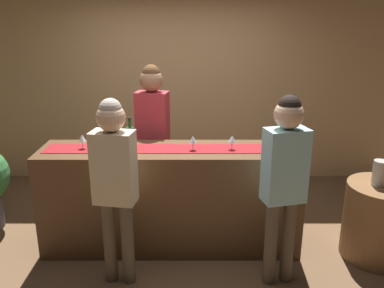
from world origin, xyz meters
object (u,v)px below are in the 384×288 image
object	(u,v)px
wine_glass_mid_counter	(82,138)
customer_browsing	(114,175)
wine_bottle_clear	(111,136)
round_side_table	(380,221)
vase_on_side_table	(380,173)
customer_sipping	(285,173)
wine_bottle_green	(130,137)
wine_glass_far_end	(232,139)
bartender	(153,126)
wine_glass_near_customer	(193,140)

from	to	relation	value
wine_glass_mid_counter	customer_browsing	size ratio (longest dim) A/B	0.09
wine_bottle_clear	wine_glass_mid_counter	bearing A→B (deg)	-165.65
round_side_table	vase_on_side_table	xyz separation A→B (m)	(-0.07, 0.01, 0.49)
customer_sipping	customer_browsing	size ratio (longest dim) A/B	1.02
wine_bottle_green	customer_browsing	size ratio (longest dim) A/B	0.18
wine_bottle_green	wine_glass_far_end	distance (m)	0.96
bartender	round_side_table	world-z (taller)	bartender
wine_bottle_clear	wine_glass_far_end	size ratio (longest dim) A/B	2.10
customer_sipping	customer_browsing	xyz separation A→B (m)	(-1.38, 0.00, -0.02)
wine_bottle_green	vase_on_side_table	size ratio (longest dim) A/B	1.26
wine_glass_near_customer	round_side_table	distance (m)	1.95
bartender	round_side_table	distance (m)	2.47
bartender	wine_glass_near_customer	bearing A→B (deg)	135.15
wine_glass_mid_counter	wine_bottle_clear	bearing A→B (deg)	14.35
wine_glass_near_customer	customer_browsing	size ratio (longest dim) A/B	0.09
wine_bottle_green	bartender	distance (m)	0.59
wine_glass_near_customer	wine_glass_mid_counter	xyz separation A→B (m)	(-1.05, 0.04, 0.00)
wine_bottle_green	wine_glass_far_end	size ratio (longest dim) A/B	2.10
wine_glass_mid_counter	round_side_table	size ratio (longest dim) A/B	0.19
wine_bottle_green	wine_glass_mid_counter	size ratio (longest dim) A/B	2.10
wine_glass_near_customer	customer_sipping	bearing A→B (deg)	-36.69
wine_glass_far_end	wine_bottle_clear	bearing A→B (deg)	175.30
customer_browsing	round_side_table	bearing A→B (deg)	18.45
wine_glass_near_customer	vase_on_side_table	xyz separation A→B (m)	(1.72, -0.15, -0.28)
wine_bottle_clear	wine_bottle_green	world-z (taller)	same
wine_glass_far_end	wine_glass_mid_counter	bearing A→B (deg)	178.91
customer_browsing	round_side_table	distance (m)	2.54
wine_glass_near_customer	customer_browsing	distance (m)	0.86
wine_glass_near_customer	customer_sipping	size ratio (longest dim) A/B	0.09
wine_glass_mid_counter	wine_glass_near_customer	bearing A→B (deg)	-2.44
wine_bottle_clear	wine_glass_near_customer	xyz separation A→B (m)	(0.78, -0.11, -0.01)
wine_bottle_green	wine_glass_near_customer	size ratio (longest dim) A/B	2.10
wine_bottle_clear	customer_browsing	size ratio (longest dim) A/B	0.18
customer_browsing	vase_on_side_table	world-z (taller)	customer_browsing
customer_sipping	vase_on_side_table	world-z (taller)	customer_sipping
wine_bottle_green	customer_sipping	world-z (taller)	customer_sipping
wine_bottle_green	wine_glass_near_customer	bearing A→B (deg)	-5.19
bartender	customer_browsing	distance (m)	1.19
wine_glass_near_customer	customer_sipping	world-z (taller)	customer_sipping
customer_browsing	vase_on_side_table	xyz separation A→B (m)	(2.36, 0.40, -0.15)
wine_bottle_green	bartender	world-z (taller)	bartender
bartender	customer_sipping	distance (m)	1.67
wine_glass_mid_counter	wine_bottle_green	bearing A→B (deg)	1.17
round_side_table	wine_glass_mid_counter	bearing A→B (deg)	175.92
wine_glass_far_end	vase_on_side_table	xyz separation A→B (m)	(1.35, -0.17, -0.28)
wine_glass_near_customer	round_side_table	bearing A→B (deg)	-5.03
customer_browsing	wine_bottle_clear	bearing A→B (deg)	111.38
vase_on_side_table	round_side_table	bearing A→B (deg)	-6.18
wine_glass_far_end	bartender	xyz separation A→B (m)	(-0.80, 0.61, -0.04)
bartender	customer_browsing	size ratio (longest dim) A/B	1.07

